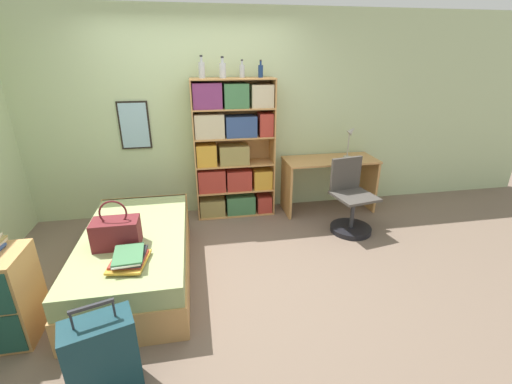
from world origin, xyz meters
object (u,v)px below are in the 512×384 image
at_px(bottle_clear, 242,71).
at_px(desk_chair, 350,209).
at_px(suitcase, 103,359).
at_px(bottle_green, 202,69).
at_px(handbag, 116,232).
at_px(bottle_brown, 223,70).
at_px(book_stack_on_bed, 129,259).
at_px(bed, 137,255).
at_px(bookcase, 232,151).
at_px(bottle_blue, 261,71).
at_px(desk_lamp, 351,136).
at_px(desk, 329,174).

relative_size(bottle_clear, desk_chair, 0.23).
xyz_separation_m(suitcase, bottle_green, (0.79, 2.56, 1.60)).
bearing_deg(handbag, bottle_brown, 52.77).
distance_m(book_stack_on_bed, bottle_green, 2.38).
bearing_deg(handbag, bottle_clear, 48.62).
distance_m(bed, bottle_green, 2.22).
relative_size(bottle_brown, desk_chair, 0.27).
height_order(handbag, bottle_clear, bottle_clear).
relative_size(bookcase, bottle_green, 7.02).
xyz_separation_m(bed, desk_chair, (2.46, 0.54, 0.04)).
bearing_deg(bottle_blue, bed, -138.94).
bearing_deg(bed, bottle_brown, 50.81).
xyz_separation_m(desk_lamp, desk_chair, (-0.23, -0.66, -0.75)).
xyz_separation_m(bed, bookcase, (1.10, 1.27, 0.65)).
bearing_deg(bottle_clear, suitcase, -116.26).
bearing_deg(desk_lamp, book_stack_on_bed, -146.59).
distance_m(bed, desk_lamp, 3.05).
relative_size(suitcase, bottle_clear, 3.45).
height_order(desk, desk_chair, desk_chair).
bearing_deg(bookcase, handbag, -128.74).
xyz_separation_m(bottle_clear, bottle_blue, (0.22, -0.03, -0.00)).
relative_size(bookcase, bottle_brown, 7.40).
distance_m(bed, suitcase, 1.28).
bearing_deg(desk, suitcase, -134.93).
height_order(handbag, bottle_brown, bottle_brown).
bearing_deg(bookcase, book_stack_on_bed, -120.12).
bearing_deg(suitcase, handbag, 93.67).
height_order(handbag, book_stack_on_bed, handbag).
bearing_deg(suitcase, bottle_blue, 59.65).
relative_size(bed, bottle_green, 7.18).
relative_size(book_stack_on_bed, bottle_brown, 1.58).
bearing_deg(bottle_green, bottle_blue, 0.04).
bearing_deg(bottle_clear, bookcase, -165.95).
distance_m(desk_lamp, desk_chair, 1.03).
xyz_separation_m(suitcase, bottle_brown, (1.03, 2.51, 1.59)).
bearing_deg(bottle_clear, desk, -6.56).
relative_size(suitcase, bookcase, 0.40).
bearing_deg(bed, suitcase, -91.38).
height_order(bottle_green, desk_chair, bottle_green).
height_order(bed, suitcase, suitcase).
bearing_deg(handbag, suitcase, -86.33).
distance_m(handbag, suitcase, 1.11).
distance_m(bottle_green, desk, 2.15).
bearing_deg(bookcase, bottle_blue, 1.57).
xyz_separation_m(book_stack_on_bed, desk_lamp, (2.64, 1.74, 0.50)).
relative_size(bottle_green, bottle_brown, 1.05).
distance_m(bookcase, bottle_green, 1.05).
xyz_separation_m(bed, bottle_clear, (1.24, 1.31, 1.63)).
relative_size(suitcase, desk_chair, 0.79).
height_order(book_stack_on_bed, desk_lamp, desk_lamp).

